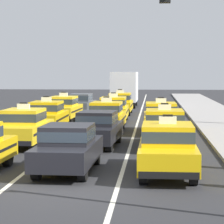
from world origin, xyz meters
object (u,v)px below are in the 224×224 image
object	(u,v)px
box_truck_center_sixth	(125,88)
taxi_left_third	(47,115)
taxi_left_second	(24,126)
taxi_left_fourth	(64,108)
sedan_center_nearest	(68,147)
taxi_right_nearest	(167,148)
taxi_center_fifth	(120,103)
taxi_right_third	(161,117)
sedan_left_fifth	(81,103)
taxi_center_fourth	(113,109)
taxi_right_second	(164,127)
taxi_center_third	(107,116)
sedan_center_second	(98,128)

from	to	relation	value
box_truck_center_sixth	taxi_left_third	bearing A→B (deg)	-99.34
taxi_left_second	taxi_left_fourth	world-z (taller)	same
taxi_left_second	sedan_center_nearest	xyz separation A→B (m)	(2.95, -5.81, -0.03)
taxi_right_nearest	taxi_center_fifth	bearing A→B (deg)	97.40
taxi_center_fifth	taxi_right_third	distance (m)	12.50
sedan_left_fifth	box_truck_center_sixth	xyz separation A→B (m)	(3.01, 8.56, 0.93)
sedan_center_nearest	taxi_center_fourth	xyz separation A→B (m)	(0.20, 16.86, 0.03)
taxi_left_third	taxi_right_second	size ratio (longest dim) A/B	1.00
sedan_center_nearest	taxi_right_nearest	size ratio (longest dim) A/B	0.95
taxi_left_third	taxi_left_fourth	size ratio (longest dim) A/B	0.99
sedan_left_fifth	taxi_right_third	world-z (taller)	taxi_right_third
taxi_left_second	taxi_right_third	distance (m)	8.09
sedan_center_nearest	taxi_center_fourth	world-z (taller)	taxi_center_fourth
taxi_center_third	taxi_right_third	xyz separation A→B (m)	(2.97, -0.38, 0.00)
taxi_center_fifth	taxi_right_second	xyz separation A→B (m)	(3.07, -17.32, 0.00)
sedan_center_second	taxi_left_second	bearing A→B (deg)	179.14
taxi_left_fourth	taxi_center_fifth	bearing A→B (deg)	58.65
taxi_center_third	taxi_right_nearest	bearing A→B (deg)	-75.40
taxi_left_second	sedan_center_nearest	world-z (taller)	taxi_left_second
taxi_right_nearest	taxi_center_third	bearing A→B (deg)	104.60
taxi_left_third	taxi_center_fifth	bearing A→B (deg)	73.58
box_truck_center_sixth	taxi_center_fourth	bearing A→B (deg)	-89.79
sedan_center_nearest	taxi_center_fifth	bearing A→B (deg)	89.44
sedan_center_nearest	sedan_center_second	xyz separation A→B (m)	(0.36, 5.76, 0.00)
taxi_center_third	taxi_right_nearest	xyz separation A→B (m)	(3.02, -11.60, 0.00)
sedan_left_fifth	taxi_right_second	world-z (taller)	taxi_right_second
taxi_left_third	taxi_right_second	xyz separation A→B (m)	(6.45, -5.83, 0.00)
taxi_left_third	sedan_left_fifth	size ratio (longest dim) A/B	1.04
taxi_right_nearest	taxi_right_second	bearing A→B (deg)	89.68
sedan_center_second	taxi_right_third	xyz separation A→B (m)	(2.85, 5.29, 0.03)
sedan_left_fifth	taxi_center_fifth	xyz separation A→B (m)	(3.09, -0.04, 0.03)
taxi_right_nearest	taxi_right_second	world-z (taller)	same
taxi_left_third	sedan_center_nearest	xyz separation A→B (m)	(3.16, -11.70, -0.03)
taxi_right_second	taxi_right_nearest	bearing A→B (deg)	-90.32
taxi_right_second	taxi_left_fourth	bearing A→B (deg)	119.13
taxi_left_second	taxi_right_nearest	distance (m)	8.62
box_truck_center_sixth	taxi_right_third	distance (m)	20.99
sedan_center_nearest	taxi_right_nearest	bearing A→B (deg)	-3.05
sedan_center_second	taxi_right_third	world-z (taller)	taxi_right_third
taxi_right_nearest	sedan_center_second	bearing A→B (deg)	116.10
taxi_center_fifth	taxi_left_second	bearing A→B (deg)	-100.35
taxi_left_third	taxi_center_third	xyz separation A→B (m)	(3.40, -0.27, 0.00)
taxi_center_third	taxi_right_nearest	size ratio (longest dim) A/B	1.01
taxi_left_third	taxi_center_fifth	xyz separation A→B (m)	(3.39, 11.49, 0.00)
taxi_right_nearest	sedan_center_nearest	bearing A→B (deg)	176.95
taxi_right_third	taxi_center_fourth	bearing A→B (deg)	117.39
taxi_center_fourth	taxi_center_fifth	xyz separation A→B (m)	(0.03, 6.33, 0.00)
sedan_center_second	sedan_center_nearest	bearing A→B (deg)	-93.54
sedan_center_nearest	taxi_right_second	distance (m)	6.73
box_truck_center_sixth	taxi_right_third	xyz separation A→B (m)	(3.06, -20.74, -0.90)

